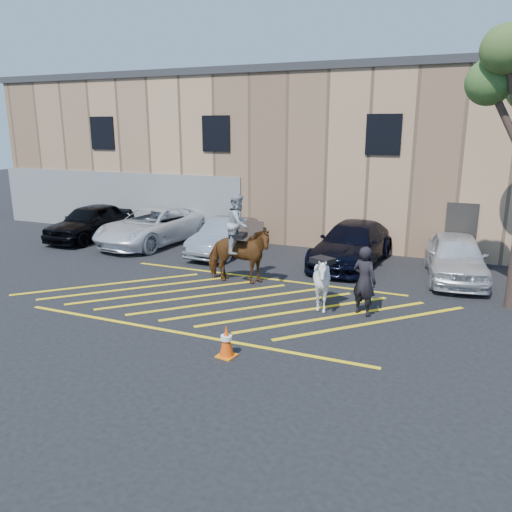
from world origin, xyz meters
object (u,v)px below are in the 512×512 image
at_px(car_white_pickup, 153,226).
at_px(handler, 364,281).
at_px(saddled_white, 322,282).
at_px(car_black_suv, 91,222).
at_px(car_blue_suv, 352,244).
at_px(mounted_bay, 238,248).
at_px(car_silver_sedan, 226,236).
at_px(car_white_suv, 456,257).
at_px(traffic_cone, 226,341).

height_order(car_white_pickup, handler, handler).
height_order(handler, saddled_white, handler).
bearing_deg(car_black_suv, car_blue_suv, 2.09).
xyz_separation_m(car_black_suv, mounted_bay, (8.80, -3.37, 0.38)).
bearing_deg(car_silver_sedan, saddled_white, -40.51).
xyz_separation_m(car_white_pickup, mounted_bay, (5.69, -3.68, 0.39)).
height_order(car_blue_suv, car_white_suv, car_white_suv).
height_order(car_silver_sedan, saddled_white, saddled_white).
height_order(saddled_white, traffic_cone, saddled_white).
relative_size(car_silver_sedan, saddled_white, 2.28).
relative_size(car_white_pickup, traffic_cone, 7.61).
bearing_deg(car_blue_suv, car_black_suv, -173.35).
bearing_deg(car_silver_sedan, car_blue_suv, 6.18).
xyz_separation_m(car_white_pickup, car_blue_suv, (8.55, 0.03, -0.02)).
bearing_deg(traffic_cone, car_silver_sedan, 116.05).
xyz_separation_m(car_silver_sedan, handler, (6.29, -4.58, 0.25)).
distance_m(car_silver_sedan, car_blue_suv, 4.93).
relative_size(handler, mounted_bay, 0.65).
bearing_deg(mounted_bay, car_black_suv, 159.05).
relative_size(handler, traffic_cone, 2.57).
height_order(car_blue_suv, saddled_white, saddled_white).
xyz_separation_m(handler, saddled_white, (-1.12, -0.07, -0.14)).
relative_size(car_blue_suv, traffic_cone, 7.05).
relative_size(car_white_pickup, car_blue_suv, 1.08).
bearing_deg(mounted_bay, car_white_suv, 26.19).
bearing_deg(car_black_suv, handler, -19.17).
distance_m(handler, saddled_white, 1.14).
bearing_deg(car_white_suv, saddled_white, -133.46).
xyz_separation_m(car_white_pickup, car_white_suv, (12.08, -0.54, -0.02)).
height_order(car_white_suv, traffic_cone, car_white_suv).
bearing_deg(car_black_suv, mounted_bay, -20.54).
relative_size(car_blue_suv, saddled_white, 2.79).
relative_size(car_white_suv, saddled_white, 2.39).
xyz_separation_m(car_black_suv, car_white_suv, (15.19, -0.23, -0.03)).
height_order(car_white_pickup, mounted_bay, mounted_bay).
bearing_deg(handler, car_white_pickup, -4.86).
distance_m(car_blue_suv, mounted_bay, 4.70).
relative_size(car_black_suv, saddled_white, 2.49).
xyz_separation_m(car_black_suv, handler, (13.04, -4.64, 0.16)).
distance_m(car_white_suv, saddled_white, 5.55).
distance_m(car_blue_suv, traffic_cone, 8.73).
bearing_deg(saddled_white, car_white_suv, 53.84).
relative_size(car_silver_sedan, traffic_cone, 5.75).
bearing_deg(car_white_pickup, traffic_cone, -41.44).
height_order(car_white_pickup, saddled_white, saddled_white).
relative_size(car_white_suv, traffic_cone, 6.03).
bearing_deg(car_white_suv, car_blue_suv, 163.53).
distance_m(car_black_suv, traffic_cone, 13.64).
distance_m(car_white_pickup, car_white_suv, 12.10).
distance_m(car_black_suv, car_blue_suv, 11.67).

